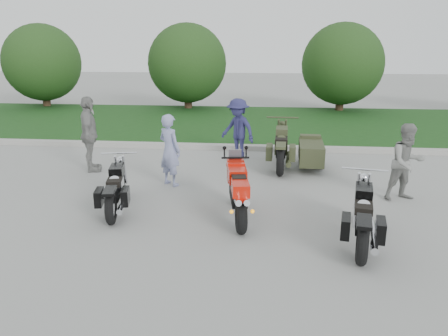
# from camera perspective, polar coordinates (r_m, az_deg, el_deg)

# --- Properties ---
(ground) EXTENTS (80.00, 80.00, 0.00)m
(ground) POSITION_cam_1_polar(r_m,az_deg,el_deg) (7.58, -0.44, -8.42)
(ground) COLOR #979792
(ground) RESTS_ON ground
(curb) EXTENTS (60.00, 0.30, 0.15)m
(curb) POSITION_cam_1_polar(r_m,az_deg,el_deg) (13.23, 2.36, 2.71)
(curb) COLOR #A3A19A
(curb) RESTS_ON ground
(grass_strip) EXTENTS (60.00, 8.00, 0.14)m
(grass_strip) POSITION_cam_1_polar(r_m,az_deg,el_deg) (17.29, 3.20, 5.88)
(grass_strip) COLOR #21501B
(grass_strip) RESTS_ON ground
(tree_far_left) EXTENTS (3.60, 3.60, 4.00)m
(tree_far_left) POSITION_cam_1_polar(r_m,az_deg,el_deg) (23.03, -22.64, 12.59)
(tree_far_left) COLOR #3F2B1C
(tree_far_left) RESTS_ON ground
(tree_mid_left) EXTENTS (3.60, 3.60, 4.00)m
(tree_mid_left) POSITION_cam_1_polar(r_m,az_deg,el_deg) (20.71, -4.81, 13.47)
(tree_mid_left) COLOR #3F2B1C
(tree_mid_left) RESTS_ON ground
(tree_mid_right) EXTENTS (3.60, 3.60, 4.00)m
(tree_mid_right) POSITION_cam_1_polar(r_m,az_deg,el_deg) (20.63, 15.21, 12.96)
(tree_mid_right) COLOR #3F2B1C
(tree_mid_right) RESTS_ON ground
(sportbike_red) EXTENTS (0.54, 1.99, 0.95)m
(sportbike_red) POSITION_cam_1_polar(r_m,az_deg,el_deg) (7.94, 1.85, -2.92)
(sportbike_red) COLOR black
(sportbike_red) RESTS_ON ground
(cruiser_left) EXTENTS (0.63, 2.07, 0.80)m
(cruiser_left) POSITION_cam_1_polar(r_m,az_deg,el_deg) (8.62, -13.95, -2.88)
(cruiser_left) COLOR black
(cruiser_left) RESTS_ON ground
(cruiser_right) EXTENTS (0.56, 2.22, 0.86)m
(cruiser_right) POSITION_cam_1_polar(r_m,az_deg,el_deg) (7.34, 17.68, -6.32)
(cruiser_right) COLOR black
(cruiser_right) RESTS_ON ground
(cruiser_sidecar) EXTENTS (1.28, 2.52, 0.97)m
(cruiser_sidecar) POSITION_cam_1_polar(r_m,az_deg,el_deg) (11.38, 9.71, 2.22)
(cruiser_sidecar) COLOR black
(cruiser_sidecar) RESTS_ON ground
(person_stripe) EXTENTS (0.71, 0.66, 1.63)m
(person_stripe) POSITION_cam_1_polar(r_m,az_deg,el_deg) (9.86, -7.10, 2.34)
(person_stripe) COLOR #8C93BE
(person_stripe) RESTS_ON ground
(person_grey) EXTENTS (0.93, 0.82, 1.59)m
(person_grey) POSITION_cam_1_polar(r_m,az_deg,el_deg) (9.60, 22.77, 0.68)
(person_grey) COLOR gray
(person_grey) RESTS_ON ground
(person_denim) EXTENTS (1.24, 1.14, 1.68)m
(person_denim) POSITION_cam_1_polar(r_m,az_deg,el_deg) (12.05, 1.83, 5.10)
(person_denim) COLOR navy
(person_denim) RESTS_ON ground
(person_back) EXTENTS (0.79, 1.19, 1.88)m
(person_back) POSITION_cam_1_polar(r_m,az_deg,el_deg) (11.35, -17.17, 4.21)
(person_back) COLOR gray
(person_back) RESTS_ON ground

